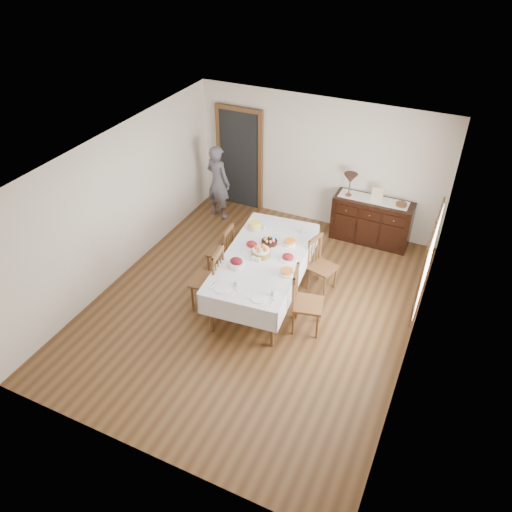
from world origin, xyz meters
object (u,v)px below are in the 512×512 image
at_px(chair_left_near, 210,278).
at_px(chair_right_near, 304,300).
at_px(chair_right_far, 320,264).
at_px(sideboard, 371,221).
at_px(person, 218,180).
at_px(dining_table, 264,261).
at_px(table_lamp, 350,179).
at_px(chair_left_far, 222,250).

distance_m(chair_left_near, chair_right_near, 1.55).
relative_size(chair_left_near, chair_right_far, 1.14).
distance_m(chair_left_near, sideboard, 3.54).
relative_size(sideboard, person, 0.89).
bearing_deg(chair_left_near, dining_table, 123.25).
height_order(chair_right_far, sideboard, chair_right_far).
bearing_deg(chair_right_far, table_lamp, 17.68).
bearing_deg(chair_left_near, chair_right_near, 88.56).
bearing_deg(chair_right_far, chair_right_near, -159.57).
height_order(dining_table, chair_left_far, chair_left_far).
bearing_deg(chair_left_far, person, -153.65).
bearing_deg(table_lamp, chair_right_near, -86.32).
height_order(dining_table, chair_right_near, chair_right_near).
xyz_separation_m(chair_left_near, person, (-1.26, 2.61, 0.27)).
xyz_separation_m(chair_left_far, table_lamp, (1.62, 2.09, 0.77)).
distance_m(chair_left_far, chair_right_far, 1.73).
bearing_deg(table_lamp, dining_table, -105.84).
bearing_deg(person, chair_right_far, 168.28).
relative_size(chair_right_near, chair_right_far, 1.10).
height_order(chair_right_far, person, person).
bearing_deg(dining_table, person, 128.32).
height_order(chair_right_near, table_lamp, table_lamp).
relative_size(chair_left_near, sideboard, 0.76).
distance_m(dining_table, chair_left_near, 0.91).
relative_size(chair_right_far, sideboard, 0.67).
bearing_deg(chair_left_near, chair_left_far, -170.85).
relative_size(chair_right_near, person, 0.65).
bearing_deg(dining_table, sideboard, 58.75).
relative_size(chair_right_far, table_lamp, 2.16).
xyz_separation_m(chair_left_far, chair_right_far, (1.70, 0.32, 0.02)).
xyz_separation_m(dining_table, chair_left_near, (-0.68, -0.58, -0.17)).
xyz_separation_m(chair_left_near, chair_right_near, (1.54, 0.15, -0.02)).
height_order(chair_right_far, table_lamp, table_lamp).
height_order(chair_left_near, chair_left_far, chair_left_near).
xyz_separation_m(chair_right_far, person, (-2.70, 1.40, 0.34)).
xyz_separation_m(dining_table, chair_right_near, (0.86, -0.42, -0.19)).
height_order(dining_table, person, person).
bearing_deg(table_lamp, chair_left_near, -114.54).
distance_m(chair_right_near, chair_right_far, 1.06).
bearing_deg(chair_left_far, table_lamp, 138.30).
bearing_deg(dining_table, chair_left_far, 156.12).
relative_size(sideboard, table_lamp, 3.24).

